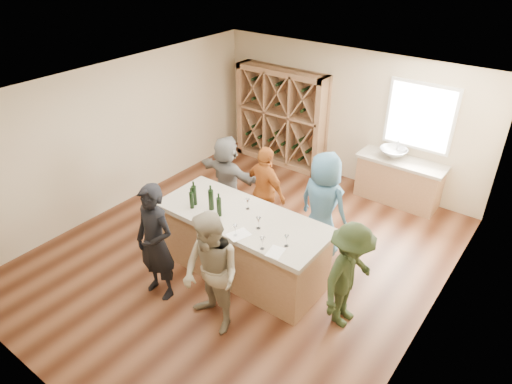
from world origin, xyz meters
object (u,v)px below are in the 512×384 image
Objects in this scene: person_near_right at (211,274)px; person_server at (349,276)px; sink at (393,153)px; wine_bottle_e at (219,207)px; person_far_left at (227,177)px; wine_rack at (281,117)px; tasting_counter_base at (243,247)px; wine_bottle_b at (192,200)px; person_near_left at (155,243)px; person_far_right at (323,205)px; wine_bottle_a at (194,195)px; wine_bottle_c at (211,200)px; person_far_mid at (265,191)px.

person_near_right is 1.84m from person_server.
wine_bottle_e reaches higher than sink.
person_far_left is (-2.22, -2.41, -0.21)m from sink.
wine_bottle_e is (1.50, -3.86, 0.13)m from wine_rack.
person_near_right is at bearing 132.93° from person_server.
person_far_left reaches higher than sink.
wine_bottle_b is (-0.76, -0.29, 0.72)m from tasting_counter_base.
tasting_counter_base is at bearing 56.21° from person_near_left.
person_near_right is at bearing 88.31° from person_far_right.
wine_rack is 4.12m from tasting_counter_base.
tasting_counter_base is 1.79m from person_far_left.
wine_bottle_a reaches higher than wine_bottle_e.
sink is at bearing 69.46° from person_near_left.
wine_bottle_c is 0.21× the size of person_server.
wine_bottle_e is at bearing -15.96° from wine_bottle_c.
person_far_mid is (0.09, 1.29, -0.42)m from wine_bottle_c.
wine_rack reaches higher than wine_bottle_c.
person_far_right reaches higher than person_far_mid.
person_far_right is (1.00, 1.40, -0.30)m from wine_bottle_e.
person_far_left is (-1.31, 1.18, 0.30)m from tasting_counter_base.
wine_bottle_c reaches higher than sink.
person_far_mid is at bearing -118.35° from sink.
person_far_right reaches higher than wine_bottle_e.
sink is 0.33× the size of person_far_mid.
wine_rack is 5.26m from person_near_right.
person_far_left is at bearing -132.63° from sink.
tasting_counter_base is at bearing 94.77° from person_server.
person_far_mid is (0.36, 1.44, -0.39)m from wine_bottle_b.
person_server is at bearing 160.39° from person_far_left.
sink is 0.30× the size of person_near_right.
tasting_counter_base is 1.39m from person_near_left.
person_near_right reaches higher than person_far_mid.
wine_bottle_b is at bearing 89.82° from person_far_mid.
person_near_right reaches higher than wine_bottle_b.
wine_bottle_c is 0.18× the size of person_far_right.
person_server is at bearing 52.79° from person_near_right.
wine_bottle_e is (-1.20, -3.79, 0.22)m from sink.
person_far_mid is at bearing 9.35° from person_far_right.
tasting_counter_base is 1.44× the size of person_near_right.
person_far_mid reaches higher than wine_bottle_a.
wine_bottle_e is (-0.28, -0.20, 0.73)m from tasting_counter_base.
person_far_right is (-0.20, -2.39, -0.09)m from sink.
person_far_mid is at bearing 122.33° from person_near_right.
person_far_right is (1.42, 2.33, 0.00)m from person_near_left.
wine_bottle_e is (0.48, 0.09, 0.01)m from wine_bottle_b.
person_server is (2.50, 1.15, -0.12)m from person_near_left.
wine_rack reaches higher than wine_bottle_b.
wine_bottle_e is at bearing 138.71° from person_near_right.
person_near_left reaches higher than wine_bottle_a.
tasting_counter_base is 1.46m from person_far_right.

